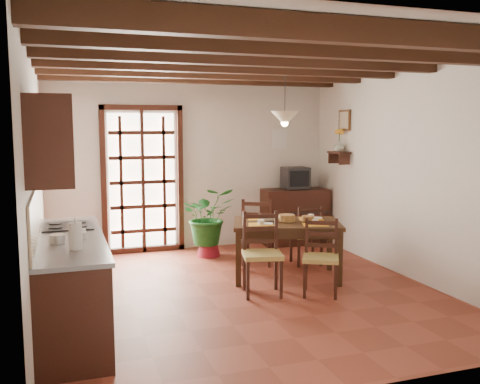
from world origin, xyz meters
name	(u,v)px	position (x,y,z in m)	size (l,w,h in m)	color
ground_plane	(243,292)	(0.00, 0.00, 0.00)	(5.00, 5.00, 0.00)	brown
room_shell	(243,139)	(0.00, 0.00, 1.82)	(4.52, 5.02, 2.81)	silver
ceiling_beams	(243,61)	(0.00, 0.00, 2.69)	(4.50, 4.34, 0.20)	black
french_door	(143,177)	(-0.80, 2.45, 1.18)	(1.26, 0.11, 2.32)	white
kitchen_counter	(70,283)	(-1.96, -0.60, 0.47)	(0.64, 2.25, 1.38)	black
upper_cabinet	(49,141)	(-2.08, -1.30, 1.85)	(0.35, 0.80, 0.70)	black
range_hood	(54,149)	(-2.05, -0.05, 1.73)	(0.38, 0.60, 0.54)	white
counter_items	(68,231)	(-1.95, -0.51, 0.96)	(0.50, 1.43, 0.25)	black
dining_table	(287,229)	(0.74, 0.40, 0.64)	(1.57, 1.26, 0.74)	#392212
chair_near_left	(262,269)	(0.19, -0.14, 0.30)	(0.53, 0.51, 0.96)	#AC9749
chair_near_right	(321,271)	(0.84, -0.37, 0.28)	(0.54, 0.53, 0.88)	#AC9749
chair_far_left	(258,243)	(0.64, 1.17, 0.30)	(0.59, 0.58, 0.95)	#AC9749
chair_far_right	(306,246)	(1.28, 0.95, 0.27)	(0.42, 0.40, 0.85)	#AC9749
table_setting	(287,221)	(0.74, 0.40, 0.75)	(0.99, 0.66, 0.09)	#FFAC28
table_bowl	(268,219)	(0.52, 0.53, 0.76)	(0.22, 0.22, 0.05)	white
sideboard	(295,216)	(1.68, 2.23, 0.46)	(1.08, 0.49, 0.92)	black
crt_tv	(295,178)	(1.68, 2.22, 1.11)	(0.42, 0.40, 0.35)	black
fuse_box	(279,139)	(1.50, 2.48, 1.75)	(0.25, 0.03, 0.32)	white
plant_pot	(209,249)	(0.08, 1.84, 0.11)	(0.35, 0.35, 0.22)	maroon
potted_plant	(208,219)	(0.08, 1.84, 0.57)	(2.04, 1.75, 2.27)	#144C19
wall_shelf	(339,155)	(2.14, 1.60, 1.51)	(0.20, 0.42, 0.20)	black
shelf_vase	(339,146)	(2.14, 1.60, 1.65)	(0.15, 0.15, 0.15)	#B2BFB2
shelf_flowers	(339,133)	(2.14, 1.60, 1.86)	(0.14, 0.14, 0.36)	#FFAC28
framed_picture	(344,120)	(2.22, 1.60, 2.05)	(0.03, 0.32, 0.32)	brown
pendant_lamp	(285,117)	(0.74, 0.50, 2.08)	(0.36, 0.36, 0.84)	black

